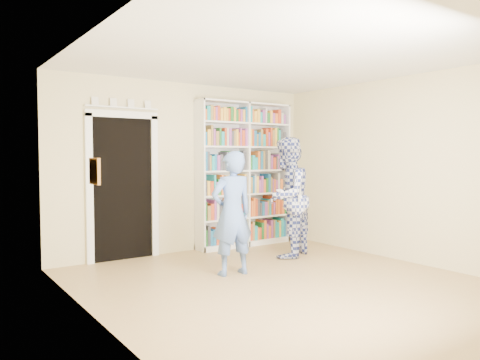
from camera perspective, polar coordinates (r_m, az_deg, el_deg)
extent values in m
plane|color=#A98252|center=(5.73, 5.98, -12.67)|extent=(5.00, 5.00, 0.00)
plane|color=white|center=(5.64, 6.13, 14.78)|extent=(5.00, 5.00, 0.00)
plane|color=beige|center=(7.59, -6.37, 1.49)|extent=(4.50, 0.00, 4.50)
plane|color=beige|center=(4.40, -16.74, 0.30)|extent=(0.00, 5.00, 5.00)
plane|color=beige|center=(7.20, 19.75, 1.25)|extent=(0.00, 5.00, 5.00)
cube|color=white|center=(7.99, 0.51, 0.68)|extent=(1.78, 0.33, 2.45)
cube|color=white|center=(7.99, 0.51, 0.68)|extent=(0.03, 0.33, 2.45)
cube|color=black|center=(7.14, -14.09, -1.09)|extent=(0.90, 0.03, 2.10)
cube|color=white|center=(6.96, -17.90, -1.24)|extent=(0.10, 0.06, 2.20)
cube|color=white|center=(7.31, -10.38, -0.95)|extent=(0.10, 0.06, 2.20)
cube|color=white|center=(7.13, -14.16, 7.76)|extent=(1.10, 0.06, 0.10)
cube|color=white|center=(7.13, -14.15, 8.57)|extent=(1.10, 0.08, 0.02)
cube|color=brown|center=(4.59, -17.28, 1.03)|extent=(0.03, 0.25, 0.25)
imported|color=#5677BF|center=(6.05, -0.98, -4.07)|extent=(0.61, 0.43, 1.60)
imported|color=navy|center=(7.15, 5.74, -2.10)|extent=(1.11, 1.02, 1.83)
cube|color=white|center=(7.02, 7.42, -1.60)|extent=(0.19, 0.10, 0.29)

